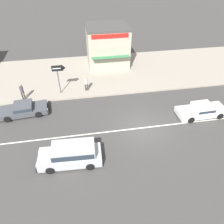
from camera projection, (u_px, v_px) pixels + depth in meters
ground_plane at (143, 128)px, 18.57m from camera, size 160.00×160.00×0.00m
lane_centre_stripe at (143, 128)px, 18.57m from camera, size 50.40×0.14×0.01m
kerb_strip at (120, 71)px, 26.52m from camera, size 68.00×10.00×0.15m
minivan_silver_1 at (72, 154)px, 15.20m from camera, size 4.56×2.00×1.56m
sedan_white_2 at (202, 110)px, 19.65m from camera, size 4.62×1.97×1.06m
sedan_dark_grey_3 at (24, 109)px, 19.77m from camera, size 4.47×2.18×1.06m
arrow_signboard at (62, 70)px, 21.02m from camera, size 1.33×0.63×3.12m
pedestrian_near_clock at (22, 91)px, 21.08m from camera, size 0.34×0.34×1.71m
pedestrian_mid_kerb at (86, 83)px, 22.41m from camera, size 0.34×0.34×1.61m
shopfront_corner_warung at (107, 46)px, 26.31m from camera, size 4.91×4.90×4.84m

